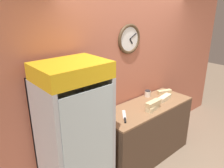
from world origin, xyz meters
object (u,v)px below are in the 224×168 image
at_px(sandwich_stack_bottom, 153,107).
at_px(sandwich_stack_middle, 153,103).
at_px(beverage_cooler, 72,131).
at_px(chefs_knife, 125,118).
at_px(sandwich_flat_right, 164,92).
at_px(sandwich_flat_left, 165,98).
at_px(condiment_jar, 148,93).

bearing_deg(sandwich_stack_bottom, sandwich_stack_middle, 0.00).
bearing_deg(beverage_cooler, sandwich_stack_middle, -8.31).
xyz_separation_m(sandwich_stack_bottom, chefs_knife, (-0.50, 0.09, -0.03)).
bearing_deg(beverage_cooler, chefs_knife, -7.33).
distance_m(sandwich_stack_middle, sandwich_flat_right, 0.71).
height_order(beverage_cooler, sandwich_flat_left, beverage_cooler).
bearing_deg(condiment_jar, sandwich_flat_right, -18.64).
xyz_separation_m(beverage_cooler, sandwich_flat_right, (1.93, 0.08, -0.05)).
bearing_deg(beverage_cooler, sandwich_flat_left, -2.85).
bearing_deg(sandwich_stack_bottom, beverage_cooler, 171.69).
xyz_separation_m(sandwich_stack_middle, sandwich_flat_right, (0.65, 0.27, -0.07)).
relative_size(beverage_cooler, sandwich_stack_bottom, 6.49).
xyz_separation_m(sandwich_flat_right, chefs_knife, (-1.15, -0.18, -0.02)).
xyz_separation_m(sandwich_stack_bottom, sandwich_stack_middle, (0.00, 0.00, 0.07)).
height_order(beverage_cooler, sandwich_stack_middle, beverage_cooler).
height_order(sandwich_stack_middle, sandwich_flat_right, sandwich_stack_middle).
relative_size(sandwich_stack_middle, condiment_jar, 2.54).
relative_size(beverage_cooler, chefs_knife, 6.06).
bearing_deg(chefs_knife, sandwich_stack_bottom, -9.82).
xyz_separation_m(beverage_cooler, sandwich_stack_middle, (1.27, -0.19, 0.03)).
distance_m(chefs_knife, condiment_jar, 0.88).
height_order(sandwich_flat_left, sandwich_flat_right, sandwich_flat_left).
distance_m(sandwich_flat_right, chefs_knife, 1.17).
distance_m(beverage_cooler, condiment_jar, 1.61).
distance_m(beverage_cooler, chefs_knife, 0.78).
height_order(chefs_knife, condiment_jar, condiment_jar).
height_order(sandwich_stack_middle, chefs_knife, sandwich_stack_middle).
height_order(sandwich_stack_bottom, sandwich_flat_right, sandwich_stack_bottom).
bearing_deg(sandwich_flat_right, beverage_cooler, -177.61).
height_order(beverage_cooler, condiment_jar, beverage_cooler).
height_order(sandwich_stack_middle, condiment_jar, sandwich_stack_middle).
xyz_separation_m(sandwich_stack_bottom, sandwich_flat_right, (0.65, 0.27, -0.00)).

